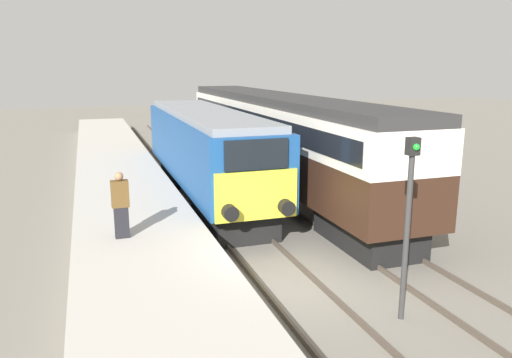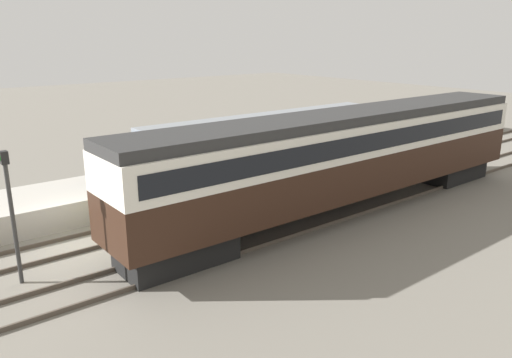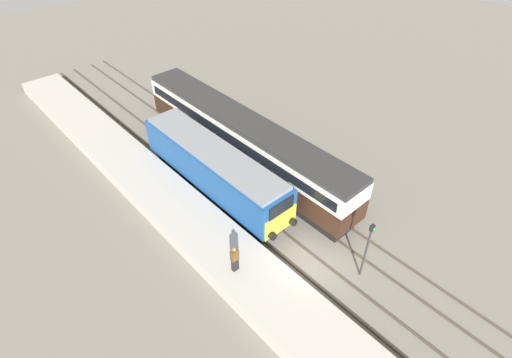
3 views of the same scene
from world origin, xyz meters
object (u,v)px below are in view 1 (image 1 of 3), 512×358
object	(u,v)px
signal_post	(408,215)
person_on_platform	(121,205)
passenger_carriage	(276,132)
locomotive	(206,150)

from	to	relation	value
signal_post	person_on_platform	bearing A→B (deg)	141.56
person_on_platform	signal_post	distance (m)	7.03
signal_post	passenger_carriage	bearing A→B (deg)	82.01
locomotive	person_on_platform	bearing A→B (deg)	-119.44
locomotive	passenger_carriage	xyz separation A→B (m)	(3.40, 1.03, 0.49)
passenger_carriage	signal_post	size ratio (longest dim) A/B	5.09
locomotive	person_on_platform	xyz separation A→B (m)	(-3.80, -6.73, -0.14)
locomotive	signal_post	world-z (taller)	signal_post
passenger_carriage	signal_post	xyz separation A→B (m)	(-1.70, -12.11, -0.16)
locomotive	passenger_carriage	world-z (taller)	passenger_carriage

